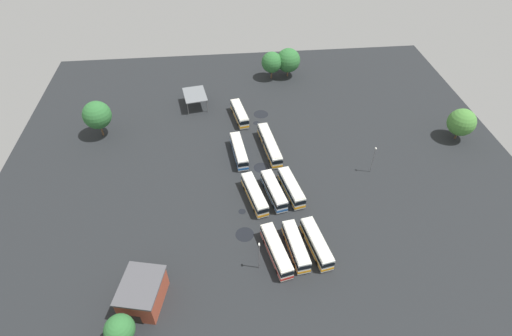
# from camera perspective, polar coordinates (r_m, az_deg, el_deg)

# --- Properties ---
(ground_plane) EXTENTS (126.13, 126.13, 0.00)m
(ground_plane) POSITION_cam_1_polar(r_m,az_deg,el_deg) (95.41, 1.04, -0.79)
(ground_plane) COLOR black
(bus_row0_slot1) EXTENTS (11.19, 4.57, 3.40)m
(bus_row0_slot1) POSITION_cam_1_polar(r_m,az_deg,el_deg) (111.94, -2.38, 7.81)
(bus_row0_slot1) COLOR silver
(bus_row0_slot1) RESTS_ON ground_plane
(bus_row1_slot0) EXTENTS (12.13, 3.94, 3.40)m
(bus_row1_slot0) POSITION_cam_1_polar(r_m,az_deg,el_deg) (99.02, -2.46, 2.48)
(bus_row1_slot0) COLOR silver
(bus_row1_slot0) RESTS_ON ground_plane
(bus_row1_slot2) EXTENTS (15.30, 4.68, 3.40)m
(bus_row1_slot2) POSITION_cam_1_polar(r_m,az_deg,el_deg) (100.86, 1.95, 3.36)
(bus_row1_slot2) COLOR silver
(bus_row1_slot2) RESTS_ON ground_plane
(bus_row2_slot0) EXTENTS (11.96, 5.21, 3.40)m
(bus_row2_slot0) POSITION_cam_1_polar(r_m,az_deg,el_deg) (87.99, -0.21, -3.78)
(bus_row2_slot0) COLOR silver
(bus_row2_slot0) RESTS_ON ground_plane
(bus_row2_slot1) EXTENTS (11.38, 4.84, 3.40)m
(bus_row2_slot1) POSITION_cam_1_polar(r_m,az_deg,el_deg) (88.86, 2.57, -3.26)
(bus_row2_slot1) COLOR silver
(bus_row2_slot1) RESTS_ON ground_plane
(bus_row2_slot2) EXTENTS (11.30, 4.77, 3.40)m
(bus_row2_slot2) POSITION_cam_1_polar(r_m,az_deg,el_deg) (89.79, 5.07, -2.82)
(bus_row2_slot2) COLOR silver
(bus_row2_slot2) RESTS_ON ground_plane
(bus_row3_slot0) EXTENTS (12.09, 5.09, 3.40)m
(bus_row3_slot0) POSITION_cam_1_polar(r_m,az_deg,el_deg) (78.41, 2.92, -11.76)
(bus_row3_slot0) COLOR silver
(bus_row3_slot0) RESTS_ON ground_plane
(bus_row3_slot1) EXTENTS (11.19, 4.02, 3.40)m
(bus_row3_slot1) POSITION_cam_1_polar(r_m,az_deg,el_deg) (79.35, 5.73, -11.07)
(bus_row3_slot1) COLOR silver
(bus_row3_slot1) RESTS_ON ground_plane
(bus_row3_slot2) EXTENTS (11.59, 4.62, 3.40)m
(bus_row3_slot2) POSITION_cam_1_polar(r_m,az_deg,el_deg) (80.23, 8.67, -10.63)
(bus_row3_slot2) COLOR silver
(bus_row3_slot2) RESTS_ON ground_plane
(depot_building) EXTENTS (9.97, 8.63, 5.36)m
(depot_building) POSITION_cam_1_polar(r_m,az_deg,el_deg) (75.02, -15.95, -16.83)
(depot_building) COLOR #99422D
(depot_building) RESTS_ON ground_plane
(maintenance_shelter) EXTENTS (9.49, 7.48, 4.05)m
(maintenance_shelter) POSITION_cam_1_polar(r_m,az_deg,el_deg) (117.51, -8.76, 10.35)
(maintenance_shelter) COLOR slate
(maintenance_shelter) RESTS_ON ground_plane
(lamp_post_far_corner) EXTENTS (0.56, 0.28, 7.34)m
(lamp_post_far_corner) POSITION_cam_1_polar(r_m,az_deg,el_deg) (97.12, 16.46, 1.26)
(lamp_post_far_corner) COLOR slate
(lamp_post_far_corner) RESTS_ON ground_plane
(lamp_post_by_building) EXTENTS (0.56, 0.28, 7.37)m
(lamp_post_by_building) POSITION_cam_1_polar(r_m,az_deg,el_deg) (74.94, 0.45, -12.36)
(lamp_post_by_building) COLOR slate
(lamp_post_by_building) RESTS_ON ground_plane
(tree_northeast) EXTENTS (6.53, 6.53, 8.85)m
(tree_northeast) POSITION_cam_1_polar(r_m,az_deg,el_deg) (129.46, 2.28, 14.90)
(tree_northeast) COLOR brown
(tree_northeast) RESTS_ON ground_plane
(tree_east_edge) EXTENTS (7.54, 7.54, 9.33)m
(tree_east_edge) POSITION_cam_1_polar(r_m,az_deg,el_deg) (130.98, 4.65, 15.13)
(tree_east_edge) COLOR brown
(tree_east_edge) RESTS_ON ground_plane
(tree_north_edge) EXTENTS (4.87, 4.87, 6.97)m
(tree_north_edge) POSITION_cam_1_polar(r_m,az_deg,el_deg) (70.64, -18.98, -21.06)
(tree_north_edge) COLOR brown
(tree_north_edge) RESTS_ON ground_plane
(tree_south_edge) EXTENTS (7.26, 7.26, 10.11)m
(tree_south_edge) POSITION_cam_1_polar(r_m,az_deg,el_deg) (110.87, -21.83, 7.06)
(tree_south_edge) COLOR brown
(tree_south_edge) RESTS_ON ground_plane
(tree_west_edge) EXTENTS (7.06, 7.06, 8.75)m
(tree_west_edge) POSITION_cam_1_polar(r_m,az_deg,el_deg) (115.39, 27.38, 5.84)
(tree_west_edge) COLOR brown
(tree_west_edge) RESTS_ON ground_plane
(puddle_front_lane) EXTENTS (4.16, 4.16, 0.01)m
(puddle_front_lane) POSITION_cam_1_polar(r_m,az_deg,el_deg) (114.73, 0.71, 7.72)
(puddle_front_lane) COLOR black
(puddle_front_lane) RESTS_ON ground_plane
(puddle_centre_drain) EXTENTS (1.61, 1.61, 0.01)m
(puddle_centre_drain) POSITION_cam_1_polar(r_m,az_deg,el_deg) (87.02, -2.01, -6.25)
(puddle_centre_drain) COLOR black
(puddle_centre_drain) RESTS_ON ground_plane
(puddle_back_corner) EXTENTS (3.83, 3.83, 0.01)m
(puddle_back_corner) POSITION_cam_1_polar(r_m,az_deg,el_deg) (82.99, -1.63, -9.50)
(puddle_back_corner) COLOR black
(puddle_back_corner) RESTS_ON ground_plane
(puddle_near_shelter) EXTENTS (3.73, 3.73, 0.01)m
(puddle_near_shelter) POSITION_cam_1_polar(r_m,az_deg,el_deg) (96.93, 0.76, 0.05)
(puddle_near_shelter) COLOR black
(puddle_near_shelter) RESTS_ON ground_plane
(puddle_between_rows) EXTENTS (1.94, 1.94, 0.01)m
(puddle_between_rows) POSITION_cam_1_polar(r_m,az_deg,el_deg) (111.19, 0.07, 6.45)
(puddle_between_rows) COLOR black
(puddle_between_rows) RESTS_ON ground_plane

